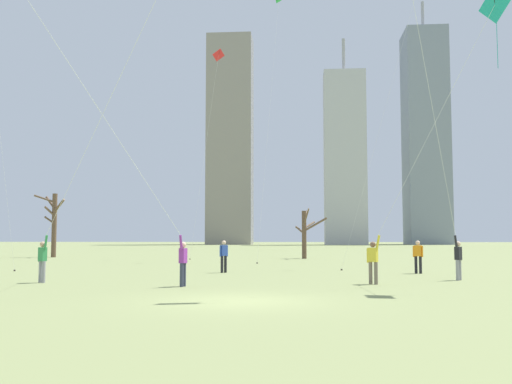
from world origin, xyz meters
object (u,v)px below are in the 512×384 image
Objects in this scene: kite_flyer_midfield_right_teal at (395,213)px; bystander_watching_nearby at (224,255)px; kite_flyer_midfield_left_yellow at (80,177)px; kite_flyer_foreground_left_purple at (447,192)px; bystander_strolling_midfield at (418,255)px; distant_kite_high_overhead_green at (277,23)px; kite_flyer_far_back_white at (164,230)px; distant_kite_drifting_right_red at (216,70)px; bare_tree_leftmost at (305,232)px; bare_tree_rightmost at (54,221)px.

kite_flyer_midfield_right_teal is 10.44m from bystander_watching_nearby.
kite_flyer_foreground_left_purple is (13.95, 3.11, -0.40)m from kite_flyer_midfield_left_yellow.
bystander_strolling_midfield is 0.08× the size of distant_kite_high_overhead_green.
kite_flyer_midfield_left_yellow reaches higher than bystander_strolling_midfield.
kite_flyer_far_back_white is 0.56× the size of distant_kite_drifting_right_red.
bystander_watching_nearby is at bearing -80.42° from distant_kite_drifting_right_red.
kite_flyer_foreground_left_purple reaches higher than bystander_strolling_midfield.
kite_flyer_midfield_right_teal is 7.73m from bystander_strolling_midfield.
kite_flyer_far_back_white is 6.29× the size of bystander_watching_nearby.
kite_flyer_foreground_left_purple is 25.77m from bare_tree_leftmost.
kite_flyer_midfield_left_yellow reaches higher than bare_tree_rightmost.
kite_flyer_far_back_white is at bearing -97.21° from distant_kite_high_overhead_green.
kite_flyer_midfield_right_teal reaches higher than bare_tree_leftmost.
kite_flyer_foreground_left_purple is 9.15× the size of bystander_watching_nearby.
kite_flyer_midfield_left_yellow reaches higher than kite_flyer_foreground_left_purple.
kite_flyer_midfield_left_yellow is at bearing -106.73° from bare_tree_leftmost.
bystander_strolling_midfield is at bearing 41.23° from kite_flyer_far_back_white.
bystander_strolling_midfield is 0.39× the size of bare_tree_leftmost.
bare_tree_rightmost is at bearing 172.42° from distant_kite_drifting_right_red.
bare_tree_leftmost reaches higher than bystander_watching_nearby.
bystander_strolling_midfield is 1.00× the size of bystander_watching_nearby.
bystander_watching_nearby is 23.04m from distant_kite_high_overhead_green.
bare_tree_rightmost is at bearing 132.15° from kite_flyer_midfield_right_teal.
distant_kite_drifting_right_red is (-10.67, 26.30, 13.48)m from kite_flyer_midfield_right_teal.
kite_flyer_foreground_left_purple is at bearing -62.25° from distant_kite_drifting_right_red.
kite_flyer_far_back_white is 0.96× the size of kite_flyer_midfield_right_teal.
kite_flyer_midfield_right_teal is at bearing -83.32° from bare_tree_leftmost.
kite_flyer_midfield_right_teal reaches higher than bystander_watching_nearby.
bare_tree_rightmost is at bearing 119.66° from kite_flyer_far_back_white.
kite_flyer_midfield_left_yellow is 30.35m from distant_kite_drifting_right_red.
kite_flyer_far_back_white reaches higher than bare_tree_rightmost.
bystander_watching_nearby is (0.89, 9.18, -1.13)m from kite_flyer_far_back_white.
bystander_watching_nearby is (-9.75, 5.49, -2.70)m from kite_flyer_foreground_left_purple.
distant_kite_high_overhead_green is at bearing -39.27° from distant_kite_drifting_right_red.
bare_tree_rightmost is at bearing 115.13° from kite_flyer_midfield_left_yellow.
distant_kite_high_overhead_green is 17.06m from bare_tree_leftmost.
kite_flyer_midfield_left_yellow is 11.41× the size of bystander_strolling_midfield.
kite_flyer_foreground_left_purple reaches higher than kite_flyer_midfield_right_teal.
bare_tree_rightmost is 1.37× the size of bare_tree_leftmost.
kite_flyer_midfield_left_yellow reaches higher than bare_tree_leftmost.
kite_flyer_midfield_right_teal is at bearing -43.74° from bystander_watching_nearby.
kite_flyer_midfield_left_yellow is (-3.31, 0.57, 1.96)m from kite_flyer_far_back_white.
distant_kite_high_overhead_green is (5.38, -4.40, 2.28)m from distant_kite_drifting_right_red.
bystander_watching_nearby is at bearing -49.37° from bare_tree_rightmost.
bystander_strolling_midfield is at bearing 72.76° from kite_flyer_midfield_right_teal.
distant_kite_high_overhead_green is at bearing -113.81° from bare_tree_leftmost.
kite_flyer_midfield_left_yellow reaches higher than distant_kite_drifting_right_red.
kite_flyer_far_back_white is at bearing -138.77° from bystander_strolling_midfield.
kite_flyer_foreground_left_purple is at bearing -43.69° from bare_tree_rightmost.
distant_kite_drifting_right_red is at bearing 99.58° from bystander_watching_nearby.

